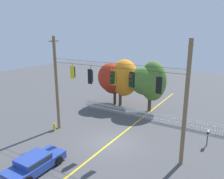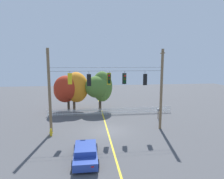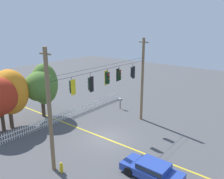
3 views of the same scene
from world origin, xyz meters
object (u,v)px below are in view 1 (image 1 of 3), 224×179
object	(u,v)px
traffic_signal_eastbound_side	(112,78)
roadside_mailbox	(208,133)
autumn_maple_mid	(124,77)
autumn_oak_far_east	(149,81)
traffic_signal_southbound_primary	(91,76)
autumn_maple_near_fence	(113,79)
fire_hydrant	(54,127)
traffic_signal_northbound_secondary	(159,85)
traffic_signal_northbound_primary	(131,80)
parked_car	(35,163)
traffic_signal_westbound_side	(73,72)

from	to	relation	value
traffic_signal_eastbound_side	roadside_mailbox	world-z (taller)	traffic_signal_eastbound_side
traffic_signal_eastbound_side	autumn_maple_mid	bearing A→B (deg)	112.74
autumn_oak_far_east	autumn_maple_mid	bearing A→B (deg)	172.33
traffic_signal_southbound_primary	autumn_maple_near_fence	size ratio (longest dim) A/B	0.28
traffic_signal_eastbound_side	autumn_oak_far_east	world-z (taller)	traffic_signal_eastbound_side
autumn_maple_near_fence	fire_hydrant	size ratio (longest dim) A/B	6.93
roadside_mailbox	traffic_signal_southbound_primary	bearing A→B (deg)	-157.37
traffic_signal_northbound_secondary	autumn_maple_mid	size ratio (longest dim) A/B	0.26
autumn_maple_near_fence	traffic_signal_northbound_primary	bearing A→B (deg)	-51.95
parked_car	fire_hydrant	bearing A→B (deg)	123.55
traffic_signal_northbound_primary	roadside_mailbox	size ratio (longest dim) A/B	1.04
traffic_signal_southbound_primary	fire_hydrant	xyz separation A→B (m)	(-3.89, -0.71, -5.17)
traffic_signal_northbound_secondary	autumn_maple_mid	bearing A→B (deg)	129.66
traffic_signal_eastbound_side	autumn_maple_mid	size ratio (longest dim) A/B	0.24
traffic_signal_northbound_primary	parked_car	world-z (taller)	traffic_signal_northbound_primary
traffic_signal_northbound_primary	traffic_signal_northbound_secondary	distance (m)	2.19
traffic_signal_northbound_secondary	roadside_mailbox	xyz separation A→B (m)	(3.04, 3.73, -4.45)
autumn_maple_mid	parked_car	world-z (taller)	autumn_maple_mid
traffic_signal_westbound_side	traffic_signal_northbound_primary	distance (m)	5.63
traffic_signal_southbound_primary	traffic_signal_northbound_secondary	distance (m)	5.91
traffic_signal_northbound_secondary	autumn_maple_near_fence	bearing A→B (deg)	135.63
roadside_mailbox	traffic_signal_westbound_side	bearing A→B (deg)	-161.04
traffic_signal_southbound_primary	fire_hydrant	world-z (taller)	traffic_signal_southbound_primary
traffic_signal_eastbound_side	autumn_maple_mid	xyz separation A→B (m)	(-3.89, 9.29, -1.97)
traffic_signal_northbound_primary	fire_hydrant	size ratio (longest dim) A/B	1.80
traffic_signal_westbound_side	traffic_signal_northbound_secondary	world-z (taller)	same
traffic_signal_westbound_side	fire_hydrant	distance (m)	5.74
traffic_signal_westbound_side	traffic_signal_eastbound_side	world-z (taller)	same
traffic_signal_southbound_primary	autumn_oak_far_east	bearing A→B (deg)	79.35
traffic_signal_southbound_primary	traffic_signal_eastbound_side	size ratio (longest dim) A/B	1.08
traffic_signal_northbound_primary	traffic_signal_southbound_primary	bearing A→B (deg)	-179.70
traffic_signal_northbound_primary	autumn_oak_far_east	bearing A→B (deg)	103.15
traffic_signal_northbound_primary	fire_hydrant	bearing A→B (deg)	-174.50
traffic_signal_southbound_primary	traffic_signal_northbound_secondary	bearing A→B (deg)	0.00
traffic_signal_northbound_secondary	roadside_mailbox	world-z (taller)	traffic_signal_northbound_secondary
traffic_signal_westbound_side	roadside_mailbox	world-z (taller)	traffic_signal_westbound_side
roadside_mailbox	autumn_oak_far_east	bearing A→B (deg)	144.99
traffic_signal_eastbound_side	traffic_signal_northbound_secondary	size ratio (longest dim) A/B	0.93
traffic_signal_northbound_secondary	autumn_oak_far_east	size ratio (longest dim) A/B	0.26
traffic_signal_southbound_primary	traffic_signal_eastbound_side	distance (m)	2.09
autumn_maple_mid	roadside_mailbox	xyz separation A→B (m)	(10.76, -5.58, -2.60)
fire_hydrant	autumn_maple_near_fence	bearing A→B (deg)	86.96
autumn_maple_near_fence	roadside_mailbox	size ratio (longest dim) A/B	4.00
autumn_maple_near_fence	autumn_oak_far_east	distance (m)	5.05
traffic_signal_northbound_secondary	fire_hydrant	world-z (taller)	traffic_signal_northbound_secondary
autumn_maple_mid	parked_car	bearing A→B (deg)	-84.77
roadside_mailbox	traffic_signal_eastbound_side	bearing A→B (deg)	-151.60
traffic_signal_southbound_primary	autumn_maple_near_fence	world-z (taller)	traffic_signal_southbound_primary
traffic_signal_southbound_primary	traffic_signal_eastbound_side	world-z (taller)	same
traffic_signal_eastbound_side	roadside_mailbox	distance (m)	9.04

